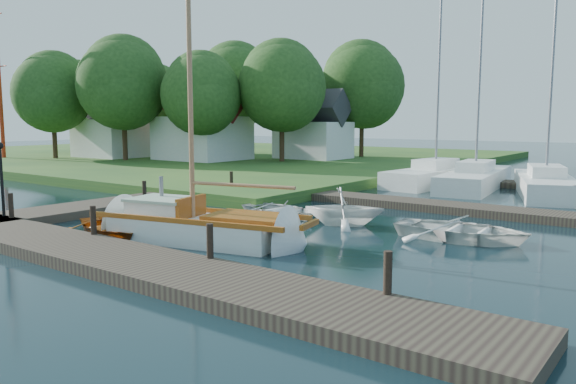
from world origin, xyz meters
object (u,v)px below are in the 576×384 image
Objects in this scene: mooring_post_5 at (231,180)px; tree_3 at (282,86)px; marina_boat_2 at (546,183)px; house_a at (202,126)px; dinghy at (111,223)px; tree_4 at (236,85)px; mooring_post_0 at (11,205)px; tree_0 at (53,93)px; tree_5 at (156,98)px; mooring_post_1 at (93,220)px; tree_7 at (363,85)px; tree_6 at (78,96)px; house_c at (313,131)px; tender_a at (279,207)px; tender_c at (462,227)px; marina_boat_0 at (435,174)px; marina_boat_1 at (475,177)px; mooring_post_4 at (144,191)px; tree_1 at (123,83)px; mooring_post_3 at (388,273)px; house_b at (114,128)px; tree_2 at (202,94)px; sailboat at (204,230)px; mooring_post_2 at (210,241)px.

mooring_post_5 is 15.66m from tree_3.
marina_boat_2 is 1.78× the size of house_a.
tree_4 reaches higher than dinghy.
mooring_post_0 is 27.50m from tree_0.
dinghy is 0.41× the size of tree_5.
tree_7 is (-9.00, 31.05, 5.50)m from mooring_post_1.
tree_5 is 7.21m from tree_6.
dinghy is at bearing -54.94° from tree_4.
house_c is (-6.50, 27.00, 1.88)m from mooring_post_0.
tender_a is 0.34× the size of tree_7.
marina_boat_0 is at bearing 21.28° from tender_c.
dinghy is at bearing -65.07° from tree_3.
marina_boat_1 is 1.15× the size of tree_6.
tree_1 reaches higher than mooring_post_4.
mooring_post_3 is at bearing -123.06° from tender_a.
house_a is at bearing -161.15° from tree_3.
house_b reaches higher than tender_a.
tree_6 is (-8.00, 2.05, 2.87)m from house_b.
mooring_post_5 is at bearing -33.20° from tree_5.
house_a is 0.72× the size of tree_3.
tree_4 is 8.30m from tree_5.
tree_0 reaches higher than tender_c.
marina_boat_1 is at bearing 7.83° from tree_0.
tree_7 is at bearing 63.43° from tree_2.
marina_boat_0 is 1.21× the size of tree_1.
tree_7 is (8.00, 10.05, 3.24)m from house_a.
sailboat is at bearing 124.45° from tender_c.
tree_2 reaches higher than tender_a.
mooring_post_4 is at bearing -68.81° from tree_3.
mooring_post_2 is 1.00× the size of mooring_post_3.
marina_boat_1 is at bearing 70.59° from sailboat.
tree_3 is (14.00, 4.05, 3.04)m from house_b.
tree_7 is (-11.15, 28.92, 5.86)m from sailboat.
mooring_post_4 is 5.01m from dinghy.
mooring_post_3 is 0.10× the size of tree_5.
mooring_post_3 is at bearing -49.05° from tree_3.
mooring_post_0 is 0.25× the size of tender_a.
tender_a is 0.29× the size of marina_boat_0.
house_c is at bearing 47.05° from marina_boat_2.
tree_6 reaches higher than mooring_post_0.
tree_3 reaches higher than tree_6.
marina_boat_2 is at bearing -2.38° from tender_c.
marina_boat_0 is 29.73m from tree_0.
tender_a is at bearing 49.36° from mooring_post_0.
house_a is at bearing 78.31° from marina_boat_1.
marina_boat_2 reaches higher than dinghy.
tender_c is (11.97, 1.72, -0.31)m from mooring_post_4.
tree_2 reaches higher than mooring_post_0.
mooring_post_1 is 9.00m from mooring_post_3.
tree_4 is at bearing 179.64° from house_c.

